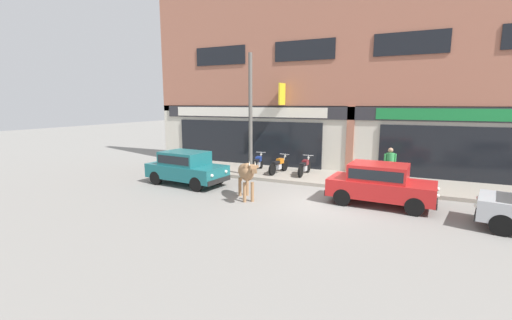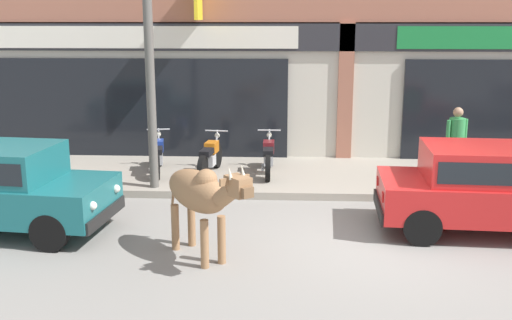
{
  "view_description": "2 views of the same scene",
  "coord_description": "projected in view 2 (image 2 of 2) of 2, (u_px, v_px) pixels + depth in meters",
  "views": [
    {
      "loc": [
        2.89,
        -11.81,
        3.55
      ],
      "look_at": [
        -3.08,
        1.0,
        1.19
      ],
      "focal_mm": 24.0,
      "sensor_mm": 36.0,
      "label": 1
    },
    {
      "loc": [
        -1.4,
        -9.07,
        3.47
      ],
      "look_at": [
        -1.92,
        1.0,
        1.09
      ],
      "focal_mm": 42.0,
      "sensor_mm": 36.0,
      "label": 2
    }
  ],
  "objects": [
    {
      "name": "ground_plane",
      "position": [
        373.0,
        242.0,
        9.54
      ],
      "size": [
        90.0,
        90.0,
        0.0
      ],
      "primitive_type": "plane",
      "color": "gray"
    },
    {
      "name": "sidewalk",
      "position": [
        349.0,
        177.0,
        13.21
      ],
      "size": [
        19.0,
        3.19,
        0.15
      ],
      "primitive_type": "cube",
      "color": "gray",
      "rests_on": "ground"
    },
    {
      "name": "cow",
      "position": [
        200.0,
        193.0,
        8.68
      ],
      "size": [
        1.54,
        1.79,
        1.61
      ],
      "color": "#936B47",
      "rests_on": "ground"
    },
    {
      "name": "car_1",
      "position": [
        487.0,
        185.0,
        9.82
      ],
      "size": [
        3.69,
        1.81,
        1.46
      ],
      "color": "black",
      "rests_on": "ground"
    },
    {
      "name": "car_2",
      "position": [
        1.0,
        184.0,
        9.87
      ],
      "size": [
        3.73,
        1.95,
        1.46
      ],
      "color": "black",
      "rests_on": "ground"
    },
    {
      "name": "motorcycle_0",
      "position": [
        158.0,
        155.0,
        13.21
      ],
      "size": [
        0.57,
        1.8,
        0.88
      ],
      "color": "black",
      "rests_on": "sidewalk"
    },
    {
      "name": "motorcycle_1",
      "position": [
        210.0,
        157.0,
        13.04
      ],
      "size": [
        0.55,
        1.81,
        0.88
      ],
      "color": "black",
      "rests_on": "sidewalk"
    },
    {
      "name": "motorcycle_2",
      "position": [
        268.0,
        156.0,
        13.11
      ],
      "size": [
        0.52,
        1.81,
        0.88
      ],
      "color": "black",
      "rests_on": "sidewalk"
    },
    {
      "name": "pedestrian",
      "position": [
        456.0,
        138.0,
        12.1
      ],
      "size": [
        0.46,
        0.32,
        1.6
      ],
      "color": "#2D2D33",
      "rests_on": "sidewalk"
    },
    {
      "name": "utility_pole",
      "position": [
        149.0,
        46.0,
        11.49
      ],
      "size": [
        0.18,
        0.18,
        5.63
      ],
      "primitive_type": "cylinder",
      "color": "#595651",
      "rests_on": "sidewalk"
    }
  ]
}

